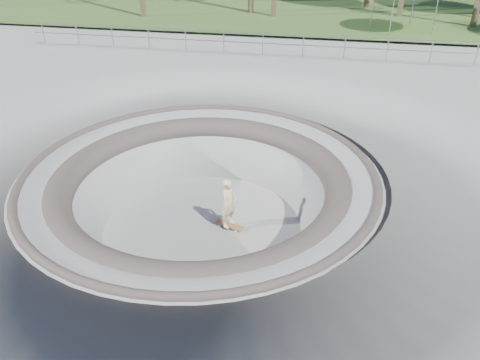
% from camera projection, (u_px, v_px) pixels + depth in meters
% --- Properties ---
extents(ground, '(180.00, 180.00, 0.00)m').
position_uv_depth(ground, '(200.00, 172.00, 13.46)').
color(ground, '#A1A19C').
rests_on(ground, ground).
extents(skate_bowl, '(14.00, 14.00, 4.10)m').
position_uv_depth(skate_bowl, '(202.00, 224.00, 14.39)').
color(skate_bowl, '#A1A19C').
rests_on(skate_bowl, ground).
extents(distant_hills, '(103.20, 45.00, 28.60)m').
position_uv_depth(distant_hills, '(337.00, 20.00, 64.79)').
color(distant_hills, olive).
rests_on(distant_hills, ground).
extents(safety_railing, '(25.00, 0.06, 1.03)m').
position_uv_depth(safety_railing, '(263.00, 44.00, 23.27)').
color(safety_railing, gray).
rests_on(safety_railing, ground).
extents(skateboard, '(0.95, 0.53, 0.09)m').
position_uv_depth(skateboard, '(229.00, 225.00, 14.31)').
color(skateboard, brown).
rests_on(skateboard, ground).
extents(skater, '(0.59, 0.69, 1.60)m').
position_uv_depth(skater, '(229.00, 203.00, 13.90)').
color(skater, beige).
rests_on(skater, skateboard).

